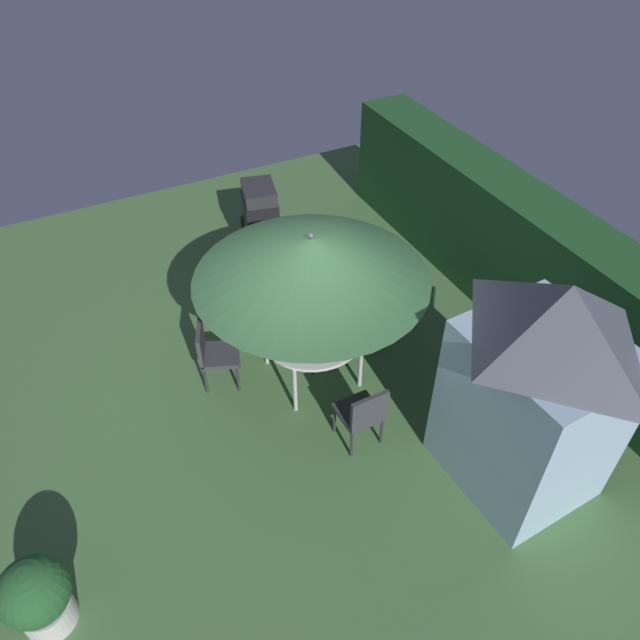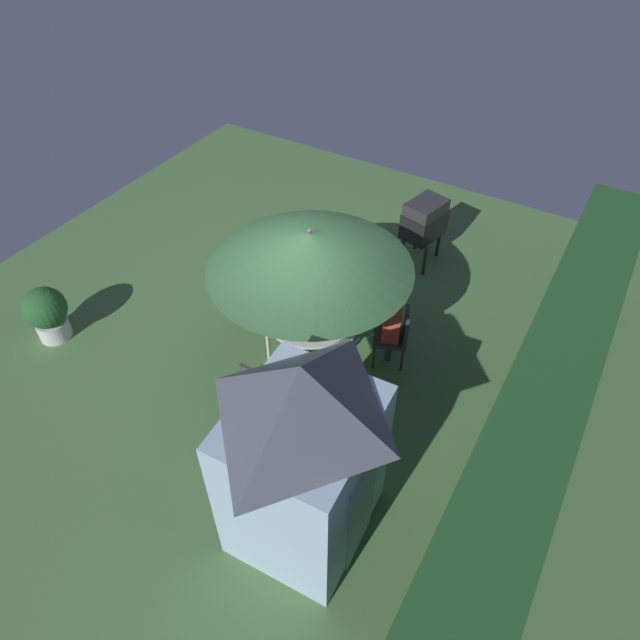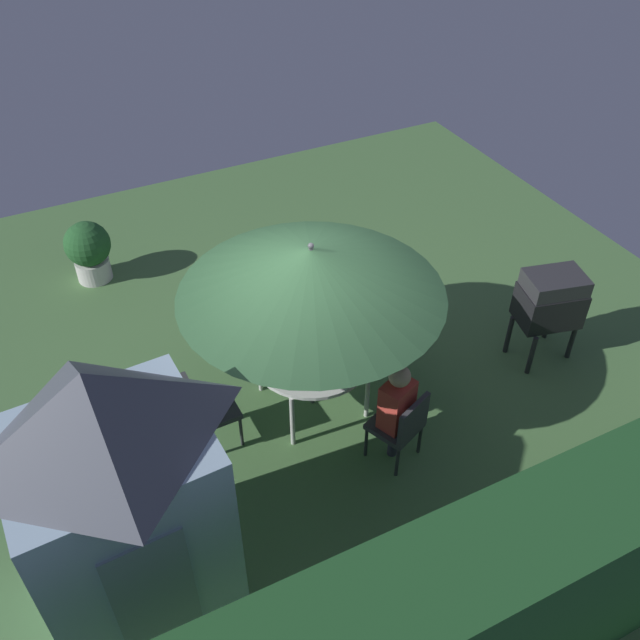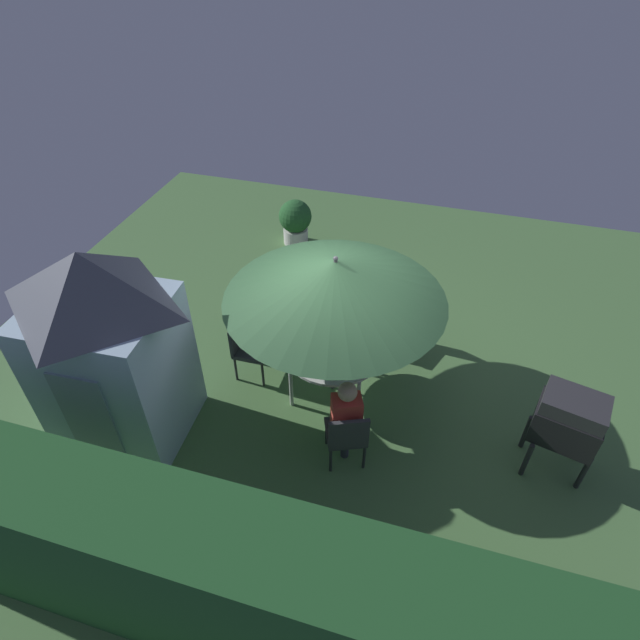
% 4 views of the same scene
% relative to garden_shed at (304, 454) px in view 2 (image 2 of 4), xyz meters
% --- Properties ---
extents(ground_plane, '(11.00, 11.00, 0.00)m').
position_rel_garden_shed_xyz_m(ground_plane, '(-2.38, -1.64, -1.35)').
color(ground_plane, '#47703D').
extents(hedge_backdrop, '(7.30, 0.83, 1.77)m').
position_rel_garden_shed_xyz_m(hedge_backdrop, '(-2.38, 1.86, -0.46)').
color(hedge_backdrop, '#1E4C23').
rests_on(hedge_backdrop, ground).
extents(garden_shed, '(1.63, 1.44, 2.64)m').
position_rel_garden_shed_xyz_m(garden_shed, '(0.00, 0.00, 0.00)').
color(garden_shed, '#9EBCD1').
rests_on(garden_shed, ground).
extents(patio_table, '(1.29, 1.29, 0.74)m').
position_rel_garden_shed_xyz_m(patio_table, '(-2.31, -1.33, -0.66)').
color(patio_table, white).
rests_on(patio_table, ground).
extents(patio_umbrella, '(2.72, 2.72, 2.18)m').
position_rel_garden_shed_xyz_m(patio_umbrella, '(-2.31, -1.33, 0.50)').
color(patio_umbrella, '#4C4C51').
rests_on(patio_umbrella, ground).
extents(bbq_grill, '(0.80, 0.65, 1.20)m').
position_rel_garden_shed_xyz_m(bbq_grill, '(-5.15, -0.84, -0.50)').
color(bbq_grill, black).
rests_on(bbq_grill, ground).
extents(chair_near_shed, '(0.60, 0.61, 0.90)m').
position_rel_garden_shed_xyz_m(chair_near_shed, '(-2.78, -0.21, -0.83)').
color(chair_near_shed, '#38383D').
rests_on(chair_near_shed, ground).
extents(chair_far_side, '(0.60, 0.60, 0.90)m').
position_rel_garden_shed_xyz_m(chair_far_side, '(-2.77, -2.48, -0.83)').
color(chair_far_side, '#38383D').
rests_on(chair_far_side, ground).
extents(chair_toward_hedge, '(0.47, 0.47, 0.90)m').
position_rel_garden_shed_xyz_m(chair_toward_hedge, '(-1.08, -1.31, -0.83)').
color(chair_toward_hedge, '#38383D').
rests_on(chair_toward_hedge, ground).
extents(potted_plant_by_shed, '(0.63, 0.63, 0.89)m').
position_rel_garden_shed_xyz_m(potted_plant_by_shed, '(-0.61, -4.85, -0.87)').
color(potted_plant_by_shed, silver).
rests_on(potted_plant_by_shed, ground).
extents(person_in_red, '(0.41, 0.35, 1.26)m').
position_rel_garden_shed_xyz_m(person_in_red, '(-2.75, -0.29, -0.56)').
color(person_in_red, '#CC3D33').
rests_on(person_in_red, ground).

